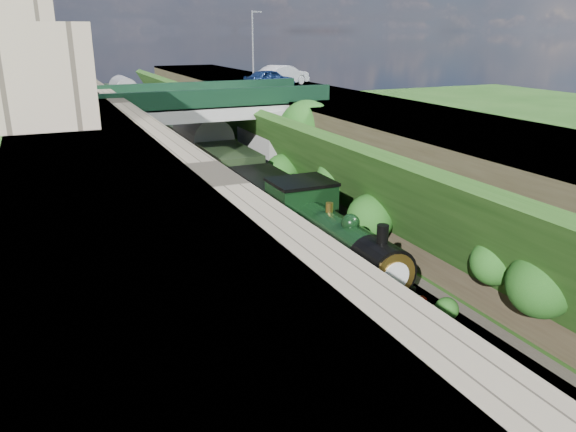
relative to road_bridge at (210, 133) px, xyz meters
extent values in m
plane|color=#1E4714|center=(-0.94, -24.00, -4.08)|extent=(160.00, 160.00, 0.00)
cube|color=#473F38|center=(-0.94, -4.00, -3.98)|extent=(10.00, 90.00, 0.20)
cube|color=#756B56|center=(-6.44, -4.00, -0.58)|extent=(1.00, 90.00, 7.00)
cube|color=#262628|center=(-9.94, -4.00, -0.58)|extent=(6.00, 90.00, 7.00)
cube|color=#262628|center=(8.56, -4.00, -0.95)|extent=(8.00, 90.00, 6.25)
cube|color=#1E4714|center=(4.06, -4.00, -1.38)|extent=(4.02, 90.00, 6.36)
sphere|color=#194C14|center=(3.91, -24.94, -1.41)|extent=(2.31, 2.31, 2.31)
sphere|color=#194C14|center=(3.89, -22.79, -1.44)|extent=(1.73, 1.73, 1.73)
sphere|color=#194C14|center=(4.74, -18.58, -0.06)|extent=(1.74, 1.74, 1.74)
sphere|color=#194C14|center=(3.52, -15.01, -2.05)|extent=(2.37, 2.37, 2.37)
sphere|color=#194C14|center=(4.22, -12.89, -0.92)|extent=(1.30, 1.30, 1.30)
sphere|color=#194C14|center=(4.12, -10.47, -1.07)|extent=(2.24, 2.24, 2.24)
sphere|color=#194C14|center=(3.15, -6.74, -2.65)|extent=(1.92, 1.92, 1.92)
sphere|color=#194C14|center=(3.47, -4.46, -2.12)|extent=(2.37, 2.37, 2.37)
sphere|color=#194C14|center=(2.96, -0.64, -2.95)|extent=(1.82, 1.82, 1.82)
sphere|color=#194C14|center=(2.69, 1.08, -3.40)|extent=(2.36, 2.36, 2.36)
sphere|color=#194C14|center=(3.32, 4.17, -2.38)|extent=(1.96, 1.96, 1.96)
sphere|color=#194C14|center=(4.08, 7.08, -1.14)|extent=(1.44, 1.44, 1.44)
sphere|color=#194C14|center=(3.80, 11.63, -1.60)|extent=(2.19, 2.19, 2.19)
sphere|color=#194C14|center=(3.40, 14.29, -2.24)|extent=(1.32, 1.32, 1.32)
sphere|color=#194C14|center=(4.63, 17.10, -0.25)|extent=(2.03, 2.03, 2.03)
sphere|color=#194C14|center=(3.23, 20.76, -2.51)|extent=(1.87, 1.87, 1.87)
sphere|color=#194C14|center=(4.51, 22.46, -0.45)|extent=(1.32, 1.32, 1.32)
sphere|color=#194C14|center=(4.28, 25.92, -0.81)|extent=(2.29, 2.29, 2.29)
sphere|color=#194C14|center=(3.14, 28.39, -2.67)|extent=(2.13, 2.13, 2.13)
sphere|color=#194C14|center=(3.57, 31.03, -1.96)|extent=(1.50, 1.50, 1.50)
sphere|color=#194C14|center=(3.74, 35.11, -1.69)|extent=(1.50, 1.50, 1.50)
cube|color=black|center=(-2.94, -4.00, -3.84)|extent=(2.50, 90.00, 0.07)
cube|color=brown|center=(-3.66, -4.00, -3.75)|extent=(0.08, 90.00, 0.14)
cube|color=brown|center=(-2.23, -4.00, -3.75)|extent=(0.08, 90.00, 0.14)
cube|color=black|center=(0.26, -4.00, -3.84)|extent=(2.50, 90.00, 0.07)
cube|color=brown|center=(-0.46, -4.00, -3.75)|extent=(0.08, 90.00, 0.14)
cube|color=brown|center=(0.97, -4.00, -3.75)|extent=(0.08, 90.00, 0.14)
cube|color=gray|center=(-0.44, 0.00, 1.62)|extent=(16.00, 6.00, 0.90)
cube|color=black|center=(-0.44, -2.85, 2.57)|extent=(16.00, 0.30, 1.20)
cube|color=black|center=(-0.44, 2.85, 2.57)|extent=(16.00, 0.30, 1.20)
cube|color=gray|center=(-6.44, 0.00, -1.23)|extent=(1.40, 6.40, 5.70)
cube|color=gray|center=(4.26, 0.00, -1.23)|extent=(2.40, 6.40, 5.70)
cube|color=gray|center=(-11.44, 6.00, 5.92)|extent=(5.00, 10.00, 6.00)
cube|color=gray|center=(-10.44, -10.00, 4.92)|extent=(4.00, 8.00, 4.00)
cylinder|color=black|center=(4.86, -5.15, -1.88)|extent=(0.30, 0.30, 4.40)
sphere|color=#194C14|center=(4.86, -5.15, 0.72)|extent=(3.60, 3.60, 3.60)
sphere|color=#194C14|center=(5.36, -4.35, 0.12)|extent=(2.40, 2.40, 2.40)
cylinder|color=gray|center=(6.28, 8.08, 5.17)|extent=(0.14, 0.14, 6.00)
cube|color=gray|center=(6.68, 8.08, 8.07)|extent=(0.80, 0.15, 0.12)
imported|color=#12244E|center=(6.88, 5.97, 2.93)|extent=(4.77, 3.02, 1.51)
imported|color=#A9AAAE|center=(9.00, 8.14, 3.01)|extent=(5.36, 3.70, 1.67)
cube|color=black|center=(0.26, -17.81, -3.58)|extent=(2.40, 8.40, 0.60)
cube|color=black|center=(0.26, -16.81, -3.03)|extent=(2.70, 10.00, 0.35)
cube|color=maroon|center=(0.26, -21.91, -3.13)|extent=(2.70, 0.25, 0.70)
cylinder|color=black|center=(0.26, -17.61, -1.73)|extent=(1.90, 5.60, 1.90)
cylinder|color=black|center=(0.26, -20.91, -1.73)|extent=(1.96, 1.80, 1.96)
cylinder|color=white|center=(0.26, -21.89, -1.73)|extent=(1.10, 0.05, 1.10)
cylinder|color=black|center=(0.26, -20.91, -0.53)|extent=(0.44, 0.44, 0.90)
sphere|color=black|center=(0.26, -18.61, -0.73)|extent=(0.76, 0.76, 0.76)
cylinder|color=#A57F33|center=(0.26, -16.81, -0.63)|extent=(0.32, 0.32, 0.50)
cube|color=black|center=(0.26, -14.01, -1.58)|extent=(2.75, 2.40, 2.80)
cube|color=black|center=(0.26, -14.01, -0.13)|extent=(2.85, 2.50, 0.15)
cube|color=black|center=(-0.99, -20.41, -3.23)|extent=(0.60, 1.40, 0.90)
cube|color=black|center=(1.51, -20.41, -3.23)|extent=(0.60, 1.40, 0.90)
cube|color=black|center=(0.26, -9.61, -3.63)|extent=(2.30, 6.00, 0.50)
cube|color=black|center=(0.26, -9.61, -3.38)|extent=(2.60, 6.00, 0.50)
cube|color=black|center=(0.26, -9.61, -2.18)|extent=(2.70, 6.00, 2.40)
cube|color=black|center=(0.26, -9.61, -0.93)|extent=(2.50, 5.60, 0.20)
cube|color=black|center=(0.26, 2.99, -3.68)|extent=(2.30, 17.00, 0.40)
cube|color=black|center=(0.26, 2.99, -3.43)|extent=(2.50, 17.00, 0.50)
cube|color=black|center=(0.26, 2.99, -1.93)|extent=(2.80, 18.00, 2.70)
cube|color=slate|center=(0.26, 2.99, -0.43)|extent=(2.90, 18.00, 0.50)
cube|color=black|center=(0.26, 21.79, -3.68)|extent=(2.30, 17.00, 0.40)
cube|color=black|center=(0.26, 21.79, -3.43)|extent=(2.50, 17.00, 0.50)
cube|color=black|center=(0.26, 21.79, -1.93)|extent=(2.80, 18.00, 2.70)
cube|color=slate|center=(0.26, 21.79, -0.43)|extent=(2.90, 18.00, 0.50)
cube|color=black|center=(0.26, 40.59, -3.68)|extent=(2.30, 17.00, 0.40)
cube|color=black|center=(0.26, 40.59, -3.43)|extent=(2.50, 17.00, 0.50)
cube|color=black|center=(0.26, 40.59, -1.93)|extent=(2.80, 18.00, 2.70)
cube|color=slate|center=(0.26, 40.59, -0.43)|extent=(2.90, 18.00, 0.50)
camera|label=1|loc=(-10.71, -37.00, 6.59)|focal=35.00mm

